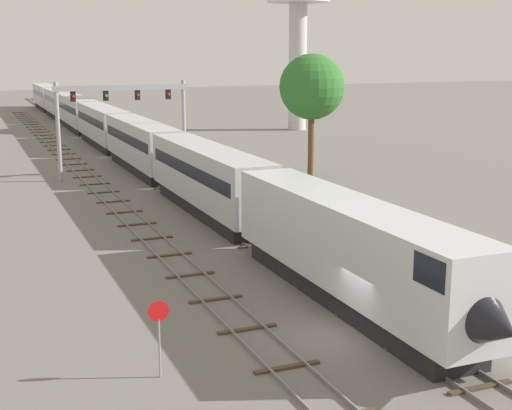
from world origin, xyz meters
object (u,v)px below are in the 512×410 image
at_px(signal_gantry, 122,108).
at_px(trackside_tree_left, 312,87).
at_px(stop_sign, 159,328).
at_px(passenger_train, 102,125).

relative_size(signal_gantry, trackside_tree_left, 1.08).
bearing_deg(stop_sign, trackside_tree_left, 56.24).
bearing_deg(signal_gantry, stop_sign, -100.51).
bearing_deg(passenger_train, stop_sign, -98.78).
bearing_deg(trackside_tree_left, passenger_train, 114.89).
xyz_separation_m(signal_gantry, stop_sign, (-7.75, -41.76, -4.51)).
xyz_separation_m(passenger_train, signal_gantry, (-2.25, -22.99, 3.77)).
bearing_deg(passenger_train, trackside_tree_left, -65.11).
distance_m(stop_sign, trackside_tree_left, 43.00).
relative_size(signal_gantry, stop_sign, 4.20).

